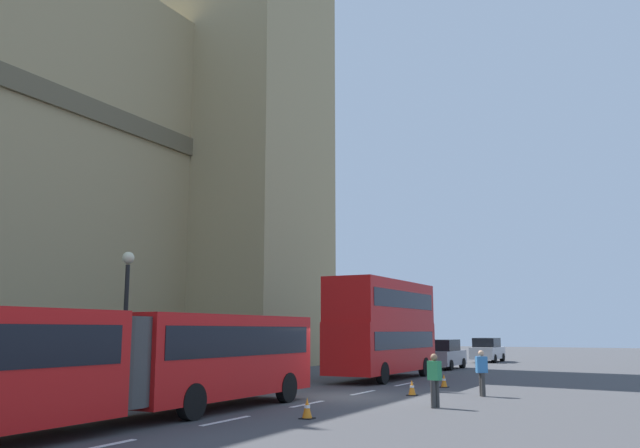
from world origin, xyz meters
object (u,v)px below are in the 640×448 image
traffic_cone_west (307,408)px  pedestrian_near_cones (435,378)px  sedan_trailing (488,350)px  traffic_cone_east (444,381)px  traffic_cone_middle (412,388)px  pedestrian_by_kerb (482,371)px  articulated_bus (106,357)px  sedan_lead (444,354)px  double_decker_bus (383,325)px  street_lamp (126,313)px

traffic_cone_west → pedestrian_near_cones: bearing=-29.7°
sedan_trailing → traffic_cone_east: (-24.17, -3.84, -0.63)m
traffic_cone_middle → pedestrian_by_kerb: pedestrian_by_kerb is taller
articulated_bus → traffic_cone_west: (3.87, -3.75, -1.46)m
sedan_lead → sedan_trailing: size_ratio=1.00×
pedestrian_by_kerb → sedan_trailing: bearing=12.9°
traffic_cone_middle → double_decker_bus: bearing=29.3°
traffic_cone_middle → street_lamp: street_lamp is taller
sedan_trailing → street_lamp: size_ratio=0.83×
sedan_trailing → traffic_cone_west: sedan_trailing is taller
traffic_cone_west → sedan_trailing: bearing=5.6°
traffic_cone_east → pedestrian_near_cones: bearing=-165.1°
sedan_trailing → pedestrian_near_cones: size_ratio=2.60×
sedan_lead → pedestrian_by_kerb: size_ratio=2.60×
sedan_trailing → pedestrian_near_cones: bearing=-169.5°
traffic_cone_west → pedestrian_by_kerb: (8.52, -2.79, 0.63)m
articulated_bus → sedan_lead: articulated_bus is taller
double_decker_bus → articulated_bus: bearing=-180.0°
traffic_cone_east → pedestrian_by_kerb: bearing=-142.3°
traffic_cone_west → street_lamp: size_ratio=0.11×
sedan_lead → traffic_cone_east: size_ratio=7.59×
traffic_cone_middle → traffic_cone_east: (4.01, -0.02, 0.00)m
sedan_trailing → traffic_cone_west: 36.00m
double_decker_bus → street_lamp: street_lamp is taller
double_decker_bus → pedestrian_near_cones: size_ratio=5.41×
traffic_cone_west → traffic_cone_east: (11.66, -0.36, 0.00)m
sedan_lead → street_lamp: street_lamp is taller
articulated_bus → sedan_lead: bearing=-0.1°
traffic_cone_middle → pedestrian_by_kerb: 2.67m
sedan_trailing → articulated_bus: bearing=179.6°
double_decker_bus → traffic_cone_east: (-3.27, -4.11, -2.43)m
traffic_cone_middle → traffic_cone_west: bearing=177.4°
double_decker_bus → traffic_cone_west: (-14.92, -3.75, -2.43)m
traffic_cone_west → articulated_bus: bearing=135.9°
articulated_bus → sedan_trailing: articulated_bus is taller
traffic_cone_east → sedan_lead: bearing=17.0°
sedan_lead → pedestrian_near_cones: (-20.87, -6.08, -0.00)m
double_decker_bus → sedan_lead: bearing=-0.2°
articulated_bus → pedestrian_near_cones: 10.11m
sedan_lead → double_decker_bus: bearing=179.8°
street_lamp → pedestrian_near_cones: (2.72, -10.62, -2.14)m
double_decker_bus → pedestrian_by_kerb: bearing=-134.4°
traffic_cone_middle → pedestrian_near_cones: pedestrian_near_cones is taller
pedestrian_near_cones → pedestrian_by_kerb: size_ratio=1.00×
sedan_trailing → traffic_cone_west: size_ratio=7.59×
traffic_cone_west → traffic_cone_middle: (7.64, -0.34, 0.00)m
pedestrian_near_cones → double_decker_bus: bearing=29.5°
sedan_trailing → traffic_cone_east: size_ratio=7.59×
double_decker_bus → sedan_lead: 10.25m
sedan_lead → traffic_cone_middle: (-17.37, -4.06, -0.63)m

